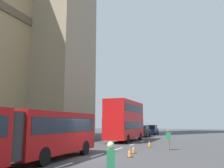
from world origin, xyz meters
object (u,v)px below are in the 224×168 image
(double_decker_bus, at_px, (125,119))
(traffic_cone_middle, at_px, (134,149))
(traffic_cone_west, at_px, (130,153))
(traffic_cone_east, at_px, (149,144))
(pedestrian_near_cones, at_px, (111,168))
(sedan_lead, at_px, (143,131))
(pedestrian_by_kerb, at_px, (168,139))
(sedan_trailing, at_px, (152,130))

(double_decker_bus, xyz_separation_m, traffic_cone_middle, (-11.00, -4.06, -2.43))
(traffic_cone_west, bearing_deg, traffic_cone_middle, 8.38)
(traffic_cone_east, bearing_deg, traffic_cone_middle, 178.74)
(pedestrian_near_cones, bearing_deg, traffic_cone_west, 12.79)
(traffic_cone_west, bearing_deg, pedestrian_near_cones, -167.21)
(sedan_lead, bearing_deg, traffic_cone_middle, -168.68)
(traffic_cone_middle, bearing_deg, pedestrian_by_kerb, -36.19)
(sedan_lead, distance_m, traffic_cone_east, 16.42)
(double_decker_bus, distance_m, pedestrian_by_kerb, 10.31)
(sedan_lead, bearing_deg, traffic_cone_east, -164.70)
(traffic_cone_west, height_order, pedestrian_by_kerb, pedestrian_by_kerb)
(double_decker_bus, bearing_deg, sedan_trailing, 0.68)
(double_decker_bus, xyz_separation_m, traffic_cone_west, (-13.17, -4.38, -2.43))
(traffic_cone_middle, distance_m, pedestrian_by_kerb, 3.78)
(traffic_cone_east, height_order, pedestrian_near_cones, pedestrian_near_cones)
(pedestrian_near_cones, distance_m, pedestrian_by_kerb, 14.18)
(traffic_cone_middle, xyz_separation_m, pedestrian_near_cones, (-11.17, -2.36, 0.63))
(sedan_trailing, distance_m, pedestrian_near_cones, 40.72)
(double_decker_bus, height_order, traffic_cone_west, double_decker_bus)
(sedan_lead, height_order, traffic_cone_east, sedan_lead)
(sedan_trailing, bearing_deg, pedestrian_by_kerb, -166.01)
(pedestrian_by_kerb, bearing_deg, traffic_cone_east, 43.30)
(traffic_cone_middle, height_order, pedestrian_by_kerb, pedestrian_by_kerb)
(double_decker_bus, height_order, traffic_cone_east, double_decker_bus)
(sedan_lead, bearing_deg, pedestrian_near_cones, -168.46)
(double_decker_bus, relative_size, traffic_cone_west, 15.62)
(sedan_lead, bearing_deg, sedan_trailing, 0.42)
(traffic_cone_west, xyz_separation_m, pedestrian_near_cones, (-9.01, -2.04, 0.63))
(double_decker_bus, height_order, sedan_lead, double_decker_bus)
(double_decker_bus, relative_size, sedan_trailing, 2.06)
(sedan_lead, height_order, traffic_cone_west, sedan_lead)
(double_decker_bus, distance_m, traffic_cone_east, 7.53)
(traffic_cone_middle, bearing_deg, pedestrian_near_cones, -168.06)
(sedan_lead, height_order, pedestrian_near_cones, sedan_lead)
(double_decker_bus, xyz_separation_m, traffic_cone_east, (-5.78, -4.18, -2.43))
(traffic_cone_middle, relative_size, pedestrian_by_kerb, 0.34)
(traffic_cone_east, bearing_deg, pedestrian_by_kerb, -136.70)
(traffic_cone_west, bearing_deg, double_decker_bus, 18.40)
(sedan_trailing, bearing_deg, double_decker_bus, -179.32)
(double_decker_bus, bearing_deg, traffic_cone_west, -161.60)
(double_decker_bus, distance_m, traffic_cone_middle, 11.98)
(sedan_lead, height_order, sedan_trailing, same)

